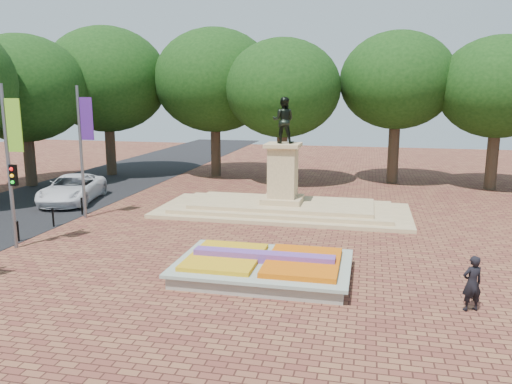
{
  "coord_description": "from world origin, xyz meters",
  "views": [
    {
      "loc": [
        4.56,
        -19.01,
        6.6
      ],
      "look_at": [
        -0.32,
        2.63,
        2.2
      ],
      "focal_mm": 35.0,
      "sensor_mm": 36.0,
      "label": 1
    }
  ],
  "objects_px": {
    "flower_bed": "(264,266)",
    "pedestrian": "(472,283)",
    "van": "(72,189)",
    "monument": "(283,197)"
  },
  "relations": [
    {
      "from": "flower_bed",
      "to": "monument",
      "type": "distance_m",
      "value": 10.07
    },
    {
      "from": "van",
      "to": "pedestrian",
      "type": "xyz_separation_m",
      "value": [
        20.91,
        -11.3,
        0.05
      ]
    },
    {
      "from": "van",
      "to": "pedestrian",
      "type": "relative_size",
      "value": 3.39
    },
    {
      "from": "flower_bed",
      "to": "pedestrian",
      "type": "height_order",
      "value": "pedestrian"
    },
    {
      "from": "monument",
      "to": "pedestrian",
      "type": "relative_size",
      "value": 7.92
    },
    {
      "from": "van",
      "to": "pedestrian",
      "type": "distance_m",
      "value": 23.77
    },
    {
      "from": "pedestrian",
      "to": "van",
      "type": "bearing_deg",
      "value": -50.3
    },
    {
      "from": "flower_bed",
      "to": "pedestrian",
      "type": "xyz_separation_m",
      "value": [
        6.82,
        -1.49,
        0.51
      ]
    },
    {
      "from": "monument",
      "to": "pedestrian",
      "type": "bearing_deg",
      "value": -55.66
    },
    {
      "from": "flower_bed",
      "to": "monument",
      "type": "xyz_separation_m",
      "value": [
        -1.03,
        10.0,
        0.5
      ]
    }
  ]
}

